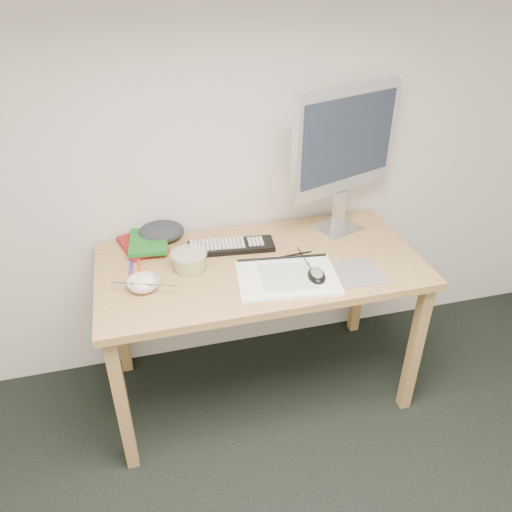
{
  "coord_description": "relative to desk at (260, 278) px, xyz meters",
  "views": [
    {
      "loc": [
        -0.56,
        -0.34,
        1.91
      ],
      "look_at": [
        -0.12,
        1.36,
        0.83
      ],
      "focal_mm": 35.0,
      "sensor_mm": 36.0,
      "label": 1
    }
  ],
  "objects": [
    {
      "name": "desk",
      "position": [
        0.0,
        0.0,
        0.0
      ],
      "size": [
        1.4,
        0.7,
        0.75
      ],
      "color": "tan",
      "rests_on": "ground"
    },
    {
      "name": "mousepad",
      "position": [
        0.36,
        -0.18,
        0.08
      ],
      "size": [
        0.23,
        0.21,
        0.0
      ],
      "primitive_type": "cube",
      "rotation": [
        0.0,
        0.0,
        -0.05
      ],
      "color": "slate",
      "rests_on": "desk"
    },
    {
      "name": "sketchpad",
      "position": [
        0.08,
        -0.15,
        0.09
      ],
      "size": [
        0.44,
        0.34,
        0.01
      ],
      "primitive_type": "cube",
      "rotation": [
        0.0,
        0.0,
        -0.13
      ],
      "color": "white",
      "rests_on": "desk"
    },
    {
      "name": "keyboard",
      "position": [
        -0.1,
        0.15,
        0.09
      ],
      "size": [
        0.4,
        0.16,
        0.02
      ],
      "primitive_type": "cube",
      "rotation": [
        0.0,
        0.0,
        -0.1
      ],
      "color": "black",
      "rests_on": "desk"
    },
    {
      "name": "monitor",
      "position": [
        0.44,
        0.2,
        0.51
      ],
      "size": [
        0.56,
        0.24,
        0.68
      ],
      "rotation": [
        0.0,
        0.0,
        0.36
      ],
      "color": "silver",
      "rests_on": "desk"
    },
    {
      "name": "mouse",
      "position": [
        0.19,
        -0.19,
        0.11
      ],
      "size": [
        0.09,
        0.13,
        0.04
      ],
      "primitive_type": "ellipsoid",
      "rotation": [
        0.0,
        0.0,
        -0.15
      ],
      "color": "black",
      "rests_on": "sketchpad"
    },
    {
      "name": "rice_bowl",
      "position": [
        -0.5,
        -0.07,
        0.1
      ],
      "size": [
        0.13,
        0.13,
        0.04
      ],
      "primitive_type": "imported",
      "rotation": [
        0.0,
        0.0,
        0.04
      ],
      "color": "white",
      "rests_on": "desk"
    },
    {
      "name": "chopsticks",
      "position": [
        -0.5,
        -0.11,
        0.13
      ],
      "size": [
        0.25,
        0.11,
        0.02
      ],
      "primitive_type": "cylinder",
      "rotation": [
        0.0,
        1.57,
        -0.35
      ],
      "color": "#B8B8BA",
      "rests_on": "rice_bowl"
    },
    {
      "name": "fruit_tub",
      "position": [
        -0.3,
        0.03,
        0.12
      ],
      "size": [
        0.2,
        0.2,
        0.07
      ],
      "primitive_type": "cylinder",
      "rotation": [
        0.0,
        0.0,
        -0.33
      ],
      "color": "#DACD4D",
      "rests_on": "desk"
    },
    {
      "name": "book_red",
      "position": [
        -0.49,
        0.26,
        0.09
      ],
      "size": [
        0.22,
        0.26,
        0.02
      ],
      "primitive_type": "cube",
      "rotation": [
        0.0,
        0.0,
        0.28
      ],
      "color": "maroon",
      "rests_on": "desk"
    },
    {
      "name": "book_green",
      "position": [
        -0.46,
        0.25,
        0.12
      ],
      "size": [
        0.19,
        0.25,
        0.02
      ],
      "primitive_type": "cube",
      "rotation": [
        0.0,
        0.0,
        -0.09
      ],
      "color": "#19641E",
      "rests_on": "book_red"
    },
    {
      "name": "cloth_lump",
      "position": [
        -0.39,
        0.31,
        0.12
      ],
      "size": [
        0.21,
        0.19,
        0.07
      ],
      "primitive_type": "ellipsoid",
      "rotation": [
        0.0,
        0.0,
        -0.24
      ],
      "color": "#292D31",
      "rests_on": "desk"
    },
    {
      "name": "pencil_pink",
      "position": [
        0.03,
        0.02,
        0.09
      ],
      "size": [
        0.17,
        0.01,
        0.01
      ],
      "primitive_type": "cylinder",
      "rotation": [
        0.0,
        1.57,
        -0.0
      ],
      "color": "pink",
      "rests_on": "desk"
    },
    {
      "name": "pencil_tan",
      "position": [
        0.07,
        0.01,
        0.09
      ],
      "size": [
        0.16,
        0.06,
        0.01
      ],
      "primitive_type": "cylinder",
      "rotation": [
        0.0,
        1.57,
        -0.32
      ],
      "color": "tan",
      "rests_on": "desk"
    },
    {
      "name": "pencil_black",
      "position": [
        0.15,
        0.02,
        0.09
      ],
      "size": [
        0.19,
        0.02,
        0.01
      ],
      "primitive_type": "cylinder",
      "rotation": [
        0.0,
        1.57,
        0.08
      ],
      "color": "black",
      "rests_on": "desk"
    },
    {
      "name": "marker_blue",
      "position": [
        -0.54,
        0.11,
        0.09
      ],
      "size": [
        0.03,
        0.13,
        0.01
      ],
      "primitive_type": "cylinder",
      "rotation": [
        0.0,
        1.57,
        1.44
      ],
      "color": "#1D22A2",
      "rests_on": "desk"
    },
    {
      "name": "marker_orange",
      "position": [
        -0.51,
        0.11,
        0.09
      ],
      "size": [
        0.02,
        0.14,
        0.01
      ],
      "primitive_type": "cylinder",
      "rotation": [
        0.0,
        1.57,
        1.61
      ],
      "color": "#DA5419",
      "rests_on": "desk"
    },
    {
      "name": "marker_purple",
      "position": [
        -0.55,
        0.03,
        0.09
      ],
      "size": [
        0.04,
        0.13,
        0.01
      ],
      "primitive_type": "cylinder",
      "rotation": [
        0.0,
        1.57,
        1.38
      ],
      "color": "#732589",
      "rests_on": "desk"
    }
  ]
}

